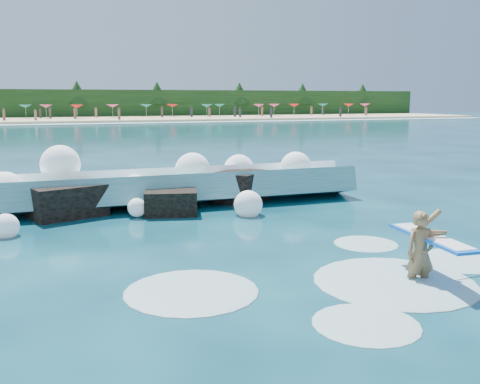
{
  "coord_description": "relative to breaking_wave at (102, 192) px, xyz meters",
  "views": [
    {
      "loc": [
        -2.87,
        -10.2,
        3.47
      ],
      "look_at": [
        1.5,
        2.0,
        1.2
      ],
      "focal_mm": 40.0,
      "sensor_mm": 36.0,
      "label": 1
    }
  ],
  "objects": [
    {
      "name": "ground",
      "position": [
        1.36,
        -7.23,
        -0.52
      ],
      "size": [
        200.0,
        200.0,
        0.0
      ],
      "primitive_type": "plane",
      "color": "#072938",
      "rests_on": "ground"
    },
    {
      "name": "beach",
      "position": [
        1.36,
        70.77,
        -0.32
      ],
      "size": [
        140.0,
        20.0,
        0.4
      ],
      "primitive_type": "cube",
      "color": "tan",
      "rests_on": "ground"
    },
    {
      "name": "wet_band",
      "position": [
        1.36,
        59.77,
        -0.48
      ],
      "size": [
        140.0,
        5.0,
        0.08
      ],
      "primitive_type": "cube",
      "color": "silver",
      "rests_on": "ground"
    },
    {
      "name": "treeline",
      "position": [
        1.36,
        80.77,
        1.98
      ],
      "size": [
        140.0,
        4.0,
        5.0
      ],
      "primitive_type": "cube",
      "color": "black",
      "rests_on": "ground"
    },
    {
      "name": "breaking_wave",
      "position": [
        0.0,
        0.0,
        0.0
      ],
      "size": [
        17.11,
        2.71,
        1.48
      ],
      "color": "teal",
      "rests_on": "ground"
    },
    {
      "name": "rock_cluster",
      "position": [
        1.5,
        -0.95,
        -0.13
      ],
      "size": [
        8.03,
        3.05,
        1.21
      ],
      "color": "black",
      "rests_on": "ground"
    },
    {
      "name": "surfer_with_board",
      "position": [
        5.12,
        -9.32,
        0.1
      ],
      "size": [
        0.96,
        2.86,
        1.66
      ],
      "color": "olive",
      "rests_on": "ground"
    },
    {
      "name": "wave_spray",
      "position": [
        -0.23,
        -0.14,
        0.43
      ],
      "size": [
        14.9,
        4.54,
        2.12
      ],
      "color": "white",
      "rests_on": "ground"
    },
    {
      "name": "surf_foam",
      "position": [
        4.03,
        -8.96,
        -0.52
      ],
      "size": [
        9.41,
        5.67,
        0.16
      ],
      "color": "silver",
      "rests_on": "ground"
    },
    {
      "name": "beach_umbrellas",
      "position": [
        1.58,
        72.65,
        1.73
      ],
      "size": [
        111.39,
        6.74,
        0.5
      ],
      "color": "#137767",
      "rests_on": "ground"
    },
    {
      "name": "beachgoers",
      "position": [
        -0.54,
        68.58,
        0.58
      ],
      "size": [
        106.2,
        13.62,
        1.93
      ],
      "color": "#3F332D",
      "rests_on": "ground"
    }
  ]
}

